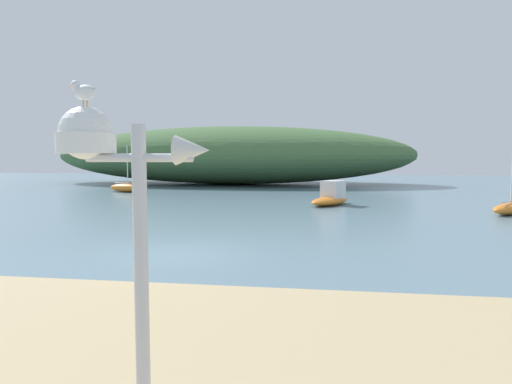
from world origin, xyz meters
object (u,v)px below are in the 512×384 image
object	(u,v)px
sailboat_centre_water	(511,208)
mast_structure	(109,174)
motorboat_inner_mooring	(331,197)
sailboat_off_point	(128,188)
seagull_on_radar	(83,91)

from	to	relation	value
sailboat_centre_water	mast_structure	bearing A→B (deg)	-119.09
mast_structure	motorboat_inner_mooring	xyz separation A→B (m)	(2.32, 22.62, -2.15)
mast_structure	sailboat_off_point	world-z (taller)	sailboat_off_point
seagull_on_radar	sailboat_centre_water	bearing A→B (deg)	60.45
sailboat_off_point	sailboat_centre_water	bearing A→B (deg)	-23.13
seagull_on_radar	sailboat_centre_water	distance (m)	22.67
sailboat_centre_water	sailboat_off_point	bearing A→B (deg)	156.87
sailboat_off_point	motorboat_inner_mooring	bearing A→B (deg)	-24.87
seagull_on_radar	motorboat_inner_mooring	bearing A→B (deg)	83.62
sailboat_centre_water	sailboat_off_point	world-z (taller)	sailboat_off_point
seagull_on_radar	sailboat_centre_water	xyz separation A→B (m)	(11.08, 19.54, -3.02)
mast_structure	sailboat_centre_water	world-z (taller)	sailboat_centre_water
seagull_on_radar	motorboat_inner_mooring	distance (m)	22.94
seagull_on_radar	sailboat_off_point	world-z (taller)	sailboat_off_point
sailboat_off_point	mast_structure	bearing A→B (deg)	-65.71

